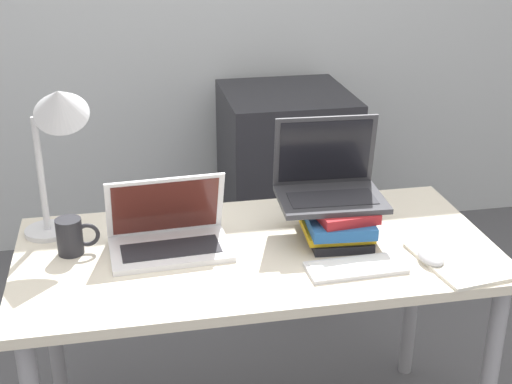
{
  "coord_description": "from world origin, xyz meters",
  "views": [
    {
      "loc": [
        -0.36,
        -1.49,
        1.73
      ],
      "look_at": [
        -0.0,
        0.34,
        0.93
      ],
      "focal_mm": 50.0,
      "sensor_mm": 36.0,
      "label": 1
    }
  ],
  "objects_px": {
    "notepad": "(460,261)",
    "mini_fridge": "(285,181)",
    "laptop_on_books": "(329,183)",
    "mouse": "(431,257)",
    "laptop_left": "(169,235)",
    "wireless_keyboard": "(356,267)",
    "desk_lamp": "(57,120)",
    "mug": "(71,236)",
    "book_stack": "(337,221)"
  },
  "relations": [
    {
      "from": "mini_fridge",
      "to": "desk_lamp",
      "type": "bearing_deg",
      "value": -131.6
    },
    {
      "from": "wireless_keyboard",
      "to": "desk_lamp",
      "type": "bearing_deg",
      "value": 155.12
    },
    {
      "from": "book_stack",
      "to": "mug",
      "type": "distance_m",
      "value": 0.78
    },
    {
      "from": "book_stack",
      "to": "wireless_keyboard",
      "type": "relative_size",
      "value": 1.0
    },
    {
      "from": "notepad",
      "to": "mini_fridge",
      "type": "distance_m",
      "value": 1.47
    },
    {
      "from": "mouse",
      "to": "mini_fridge",
      "type": "relative_size",
      "value": 0.12
    },
    {
      "from": "laptop_on_books",
      "to": "mini_fridge",
      "type": "bearing_deg",
      "value": 82.87
    },
    {
      "from": "laptop_on_books",
      "to": "desk_lamp",
      "type": "height_order",
      "value": "desk_lamp"
    },
    {
      "from": "desk_lamp",
      "to": "laptop_left",
      "type": "bearing_deg",
      "value": -25.49
    },
    {
      "from": "laptop_left",
      "to": "mini_fridge",
      "type": "bearing_deg",
      "value": 61.73
    },
    {
      "from": "laptop_left",
      "to": "desk_lamp",
      "type": "relative_size",
      "value": 0.7
    },
    {
      "from": "mug",
      "to": "mini_fridge",
      "type": "height_order",
      "value": "mini_fridge"
    },
    {
      "from": "book_stack",
      "to": "wireless_keyboard",
      "type": "xyz_separation_m",
      "value": [
        -0.01,
        -0.2,
        -0.05
      ]
    },
    {
      "from": "mug",
      "to": "laptop_on_books",
      "type": "bearing_deg",
      "value": -0.12
    },
    {
      "from": "wireless_keyboard",
      "to": "mini_fridge",
      "type": "bearing_deg",
      "value": 84.53
    },
    {
      "from": "laptop_left",
      "to": "desk_lamp",
      "type": "bearing_deg",
      "value": 154.51
    },
    {
      "from": "laptop_left",
      "to": "wireless_keyboard",
      "type": "height_order",
      "value": "laptop_left"
    },
    {
      "from": "book_stack",
      "to": "laptop_on_books",
      "type": "height_order",
      "value": "laptop_on_books"
    },
    {
      "from": "desk_lamp",
      "to": "mini_fridge",
      "type": "bearing_deg",
      "value": 48.4
    },
    {
      "from": "mouse",
      "to": "desk_lamp",
      "type": "distance_m",
      "value": 1.13
    },
    {
      "from": "laptop_on_books",
      "to": "wireless_keyboard",
      "type": "height_order",
      "value": "laptop_on_books"
    },
    {
      "from": "laptop_on_books",
      "to": "desk_lamp",
      "type": "bearing_deg",
      "value": 171.59
    },
    {
      "from": "mouse",
      "to": "notepad",
      "type": "distance_m",
      "value": 0.09
    },
    {
      "from": "laptop_on_books",
      "to": "notepad",
      "type": "relative_size",
      "value": 1.06
    },
    {
      "from": "mouse",
      "to": "book_stack",
      "type": "bearing_deg",
      "value": 137.07
    },
    {
      "from": "wireless_keyboard",
      "to": "notepad",
      "type": "bearing_deg",
      "value": -3.08
    },
    {
      "from": "desk_lamp",
      "to": "mini_fridge",
      "type": "relative_size",
      "value": 0.58
    },
    {
      "from": "mouse",
      "to": "notepad",
      "type": "bearing_deg",
      "value": -11.66
    },
    {
      "from": "mug",
      "to": "desk_lamp",
      "type": "distance_m",
      "value": 0.34
    },
    {
      "from": "wireless_keyboard",
      "to": "mouse",
      "type": "bearing_deg",
      "value": 0.19
    },
    {
      "from": "laptop_on_books",
      "to": "mini_fridge",
      "type": "xyz_separation_m",
      "value": [
        0.14,
        1.16,
        -0.47
      ]
    },
    {
      "from": "wireless_keyboard",
      "to": "desk_lamp",
      "type": "xyz_separation_m",
      "value": [
        -0.79,
        0.37,
        0.36
      ]
    },
    {
      "from": "mouse",
      "to": "mug",
      "type": "distance_m",
      "value": 1.03
    },
    {
      "from": "laptop_on_books",
      "to": "notepad",
      "type": "bearing_deg",
      "value": -40.29
    },
    {
      "from": "book_stack",
      "to": "desk_lamp",
      "type": "xyz_separation_m",
      "value": [
        -0.79,
        0.16,
        0.32
      ]
    },
    {
      "from": "laptop_left",
      "to": "wireless_keyboard",
      "type": "bearing_deg",
      "value": -24.52
    },
    {
      "from": "wireless_keyboard",
      "to": "notepad",
      "type": "height_order",
      "value": "wireless_keyboard"
    },
    {
      "from": "mug",
      "to": "book_stack",
      "type": "bearing_deg",
      "value": -3.65
    },
    {
      "from": "mouse",
      "to": "mug",
      "type": "bearing_deg",
      "value": 165.87
    },
    {
      "from": "laptop_on_books",
      "to": "wireless_keyboard",
      "type": "distance_m",
      "value": 0.29
    },
    {
      "from": "desk_lamp",
      "to": "laptop_on_books",
      "type": "bearing_deg",
      "value": -8.41
    },
    {
      "from": "notepad",
      "to": "mini_fridge",
      "type": "relative_size",
      "value": 0.35
    },
    {
      "from": "notepad",
      "to": "mini_fridge",
      "type": "bearing_deg",
      "value": 96.84
    },
    {
      "from": "mouse",
      "to": "mug",
      "type": "height_order",
      "value": "mug"
    },
    {
      "from": "book_stack",
      "to": "mini_fridge",
      "type": "relative_size",
      "value": 0.32
    },
    {
      "from": "book_stack",
      "to": "notepad",
      "type": "bearing_deg",
      "value": -36.11
    },
    {
      "from": "wireless_keyboard",
      "to": "desk_lamp",
      "type": "relative_size",
      "value": 0.55
    },
    {
      "from": "notepad",
      "to": "desk_lamp",
      "type": "height_order",
      "value": "desk_lamp"
    },
    {
      "from": "laptop_on_books",
      "to": "mouse",
      "type": "height_order",
      "value": "laptop_on_books"
    },
    {
      "from": "book_stack",
      "to": "mug",
      "type": "bearing_deg",
      "value": 176.35
    }
  ]
}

